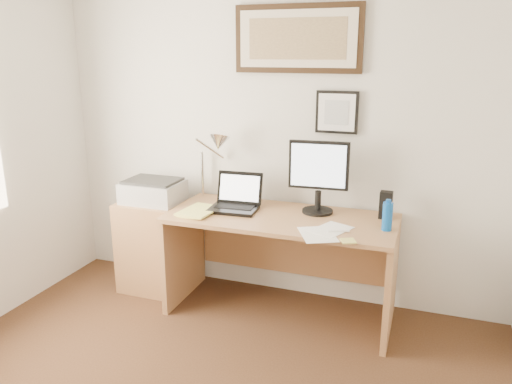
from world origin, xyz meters
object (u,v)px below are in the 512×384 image
at_px(desk, 284,243).
at_px(lcd_monitor, 319,173).
at_px(book, 186,209).
at_px(side_cabinet, 154,246).
at_px(printer, 153,191).
at_px(water_bottle, 387,216).
at_px(laptop, 236,201).

bearing_deg(desk, lcd_monitor, 18.28).
bearing_deg(book, desk, 16.03).
bearing_deg(lcd_monitor, side_cabinet, -175.18).
bearing_deg(printer, lcd_monitor, 4.20).
xyz_separation_m(side_cabinet, lcd_monitor, (1.29, 0.11, 0.68)).
bearing_deg(water_bottle, lcd_monitor, 158.07).
height_order(water_bottle, lcd_monitor, lcd_monitor).
xyz_separation_m(laptop, lcd_monitor, (0.58, 0.11, 0.23)).
xyz_separation_m(book, printer, (-0.37, 0.18, 0.06)).
distance_m(lcd_monitor, printer, 1.31).
bearing_deg(lcd_monitor, desk, -161.72).
bearing_deg(water_bottle, side_cabinet, 177.02).
distance_m(water_bottle, book, 1.42).
distance_m(side_cabinet, printer, 0.45).
relative_size(side_cabinet, book, 2.37).
bearing_deg(side_cabinet, lcd_monitor, 4.82).
relative_size(side_cabinet, printer, 1.66).
bearing_deg(book, side_cabinet, 157.09).
xyz_separation_m(water_bottle, laptop, (-1.09, 0.09, -0.04)).
bearing_deg(laptop, water_bottle, -4.80).
height_order(side_cabinet, lcd_monitor, lcd_monitor).
relative_size(side_cabinet, lcd_monitor, 1.40).
relative_size(laptop, printer, 0.81).
relative_size(book, desk, 0.19).
distance_m(water_bottle, desk, 0.81).
height_order(side_cabinet, book, book).
distance_m(desk, printer, 1.10).
bearing_deg(side_cabinet, desk, 1.89).
relative_size(book, printer, 0.70).
distance_m(side_cabinet, water_bottle, 1.86).
bearing_deg(laptop, side_cabinet, 179.82).
height_order(side_cabinet, printer, printer).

